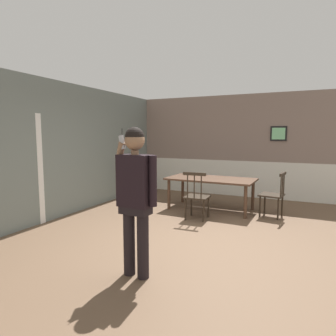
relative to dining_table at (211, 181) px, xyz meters
name	(u,v)px	position (x,y,z in m)	size (l,w,h in m)	color
ground_plane	(193,239)	(0.31, -1.98, -0.65)	(8.33, 8.33, 0.00)	brown
room_back_partition	(242,148)	(0.32, 1.81, 0.69)	(6.00, 0.17, 2.78)	gray
room_left_partition	(54,150)	(-2.69, -1.98, 0.74)	(0.13, 7.57, 2.78)	slate
dining_table	(211,181)	(0.00, 0.00, 0.00)	(1.97, 1.03, 0.72)	#4C3323
chair_near_window	(197,196)	(-0.02, -0.88, -0.17)	(0.48, 0.48, 0.98)	#2D2319
chair_by_doorway	(273,195)	(1.36, -0.05, -0.18)	(0.51, 0.51, 0.94)	#2D2319
person_figure	(136,191)	(0.13, -3.46, 0.40)	(0.56, 0.25, 1.79)	black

